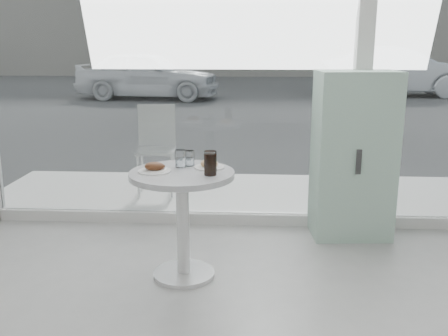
# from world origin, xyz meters

# --- Properties ---
(storefront) EXTENTS (5.00, 0.14, 3.00)m
(storefront) POSITION_xyz_m (0.07, 3.00, 1.71)
(storefront) COLOR silver
(storefront) RESTS_ON ground
(main_table) EXTENTS (0.72, 0.72, 0.77)m
(main_table) POSITION_xyz_m (-0.50, 1.90, 0.55)
(main_table) COLOR silver
(main_table) RESTS_ON ground
(patio_deck) EXTENTS (5.60, 1.60, 0.05)m
(patio_deck) POSITION_xyz_m (0.00, 3.80, 0.03)
(patio_deck) COLOR silver
(patio_deck) RESTS_ON ground
(street) EXTENTS (40.00, 24.00, 0.00)m
(street) POSITION_xyz_m (0.00, 16.00, -0.00)
(street) COLOR #323232
(street) RESTS_ON ground
(mint_cabinet) EXTENTS (0.68, 0.48, 1.40)m
(mint_cabinet) POSITION_xyz_m (0.82, 2.78, 0.70)
(mint_cabinet) COLOR #95BFA7
(mint_cabinet) RESTS_ON ground
(patio_chair) EXTENTS (0.44, 0.44, 0.93)m
(patio_chair) POSITION_xyz_m (-1.05, 3.83, 0.58)
(patio_chair) COLOR silver
(patio_chair) RESTS_ON patio_deck
(car_white) EXTENTS (4.34, 2.08, 1.43)m
(car_white) POSITION_xyz_m (-3.16, 13.50, 0.71)
(car_white) COLOR white
(car_white) RESTS_ON street
(car_silver) EXTENTS (4.68, 1.80, 1.52)m
(car_silver) POSITION_xyz_m (4.42, 14.84, 0.76)
(car_silver) COLOR #B0B3B8
(car_silver) RESTS_ON street
(plate_fritter) EXTENTS (0.22, 0.22, 0.07)m
(plate_fritter) POSITION_xyz_m (-0.68, 1.88, 0.80)
(plate_fritter) COLOR white
(plate_fritter) RESTS_ON main_table
(plate_donut) EXTENTS (0.21, 0.21, 0.05)m
(plate_donut) POSITION_xyz_m (-0.32, 2.01, 0.79)
(plate_donut) COLOR white
(plate_donut) RESTS_ON main_table
(water_tumbler_a) EXTENTS (0.08, 0.08, 0.12)m
(water_tumbler_a) POSITION_xyz_m (-0.52, 2.03, 0.83)
(water_tumbler_a) COLOR white
(water_tumbler_a) RESTS_ON main_table
(water_tumbler_b) EXTENTS (0.07, 0.07, 0.11)m
(water_tumbler_b) POSITION_xyz_m (-0.47, 2.07, 0.82)
(water_tumbler_b) COLOR white
(water_tumbler_b) RESTS_ON main_table
(cola_glass) EXTENTS (0.08, 0.08, 0.16)m
(cola_glass) POSITION_xyz_m (-0.30, 1.82, 0.85)
(cola_glass) COLOR white
(cola_glass) RESTS_ON main_table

